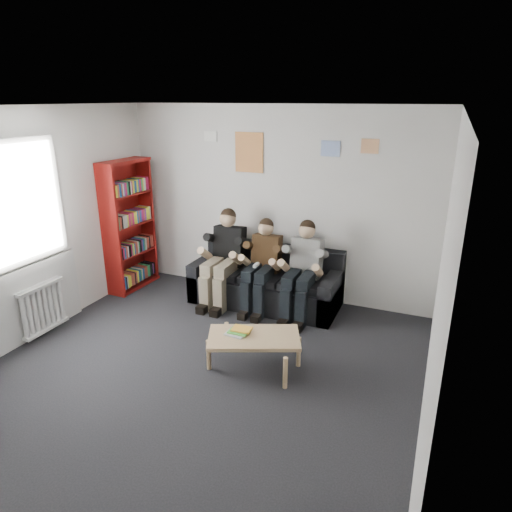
# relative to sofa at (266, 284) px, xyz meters

# --- Properties ---
(room_shell) EXTENTS (5.00, 5.00, 5.00)m
(room_shell) POSITION_rel_sofa_xyz_m (-0.02, -2.11, 1.06)
(room_shell) COLOR black
(room_shell) RESTS_ON ground
(sofa) EXTENTS (2.06, 0.84, 0.80)m
(sofa) POSITION_rel_sofa_xyz_m (0.00, 0.00, 0.00)
(sofa) COLOR black
(sofa) RESTS_ON ground
(bookshelf) EXTENTS (0.29, 0.87, 1.94)m
(bookshelf) POSITION_rel_sofa_xyz_m (-2.10, -0.23, 0.68)
(bookshelf) COLOR maroon
(bookshelf) RESTS_ON ground
(coffee_table) EXTENTS (0.96, 0.53, 0.39)m
(coffee_table) POSITION_rel_sofa_xyz_m (0.49, -1.60, 0.05)
(coffee_table) COLOR tan
(coffee_table) RESTS_ON ground
(game_cases) EXTENTS (0.25, 0.22, 0.05)m
(game_cases) POSITION_rel_sofa_xyz_m (0.32, -1.62, 0.12)
(game_cases) COLOR silver
(game_cases) RESTS_ON coffee_table
(person_left) EXTENTS (0.42, 0.90, 1.33)m
(person_left) POSITION_rel_sofa_xyz_m (-0.57, -0.20, 0.36)
(person_left) COLOR black
(person_left) RESTS_ON sofa
(person_middle) EXTENTS (0.38, 0.81, 1.25)m
(person_middle) POSITION_rel_sofa_xyz_m (0.00, -0.19, 0.33)
(person_middle) COLOR #4C3319
(person_middle) RESTS_ON sofa
(person_right) EXTENTS (0.40, 0.85, 1.28)m
(person_right) POSITION_rel_sofa_xyz_m (0.57, -0.19, 0.35)
(person_right) COLOR white
(person_right) RESTS_ON sofa
(radiator) EXTENTS (0.10, 0.64, 0.60)m
(radiator) POSITION_rel_sofa_xyz_m (-2.17, -1.91, 0.06)
(radiator) COLOR white
(radiator) RESTS_ON ground
(window) EXTENTS (0.05, 1.30, 2.36)m
(window) POSITION_rel_sofa_xyz_m (-2.25, -1.91, 0.74)
(window) COLOR white
(window) RESTS_ON room_shell
(poster_large) EXTENTS (0.42, 0.01, 0.55)m
(poster_large) POSITION_rel_sofa_xyz_m (-0.42, 0.38, 1.76)
(poster_large) COLOR gold
(poster_large) RESTS_ON room_shell
(poster_blue) EXTENTS (0.25, 0.01, 0.20)m
(poster_blue) POSITION_rel_sofa_xyz_m (0.73, 0.38, 1.86)
(poster_blue) COLOR #4782F2
(poster_blue) RESTS_ON room_shell
(poster_pink) EXTENTS (0.22, 0.01, 0.18)m
(poster_pink) POSITION_rel_sofa_xyz_m (1.23, 0.38, 1.91)
(poster_pink) COLOR #D84384
(poster_pink) RESTS_ON room_shell
(poster_sign) EXTENTS (0.20, 0.01, 0.14)m
(poster_sign) POSITION_rel_sofa_xyz_m (-1.02, 0.38, 1.96)
(poster_sign) COLOR white
(poster_sign) RESTS_ON room_shell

